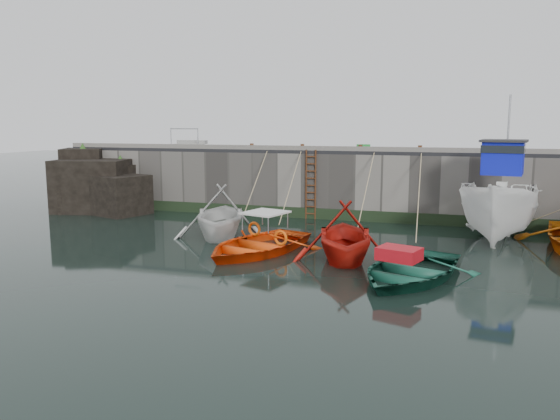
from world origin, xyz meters
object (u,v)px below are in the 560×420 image
(bollard_c, at_px, (360,148))
(boat_far_white, at_px, (501,207))
(ladder, at_px, (311,185))
(bollard_a, at_px, (252,146))
(boat_near_navy, at_px, (409,278))
(boat_near_white, at_px, (221,237))
(bollard_b, at_px, (302,147))
(boat_near_blacktrim, at_px, (344,259))
(fish_crate, at_px, (363,147))
(bollard_d, at_px, (420,149))
(bollard_e, at_px, (499,150))
(boat_near_blue, at_px, (257,252))

(bollard_c, bearing_deg, boat_far_white, -20.08)
(ladder, height_order, bollard_c, bollard_c)
(bollard_a, xyz_separation_m, bollard_c, (5.20, 0.00, 0.00))
(boat_far_white, xyz_separation_m, bollard_c, (-5.85, 2.14, 2.10))
(boat_near_navy, distance_m, bollard_c, 9.99)
(boat_near_white, distance_m, boat_far_white, 10.92)
(bollard_b, bearing_deg, boat_near_navy, -57.73)
(boat_near_blacktrim, bearing_deg, fish_crate, 82.11)
(bollard_d, bearing_deg, bollard_e, 0.00)
(boat_near_blacktrim, bearing_deg, ladder, 99.68)
(fish_crate, height_order, bollard_e, bollard_e)
(boat_near_blacktrim, bearing_deg, boat_near_white, 145.40)
(boat_near_blue, bearing_deg, bollard_a, 127.80)
(boat_near_blacktrim, relative_size, boat_near_navy, 0.89)
(boat_near_blue, xyz_separation_m, boat_far_white, (8.17, 5.11, 1.20))
(boat_far_white, bearing_deg, boat_near_white, -154.27)
(boat_near_white, relative_size, bollard_d, 16.01)
(boat_near_navy, xyz_separation_m, bollard_a, (-8.15, 8.95, 3.30))
(ladder, relative_size, bollard_b, 11.43)
(boat_near_white, xyz_separation_m, bollard_a, (-0.68, 5.34, 3.30))
(boat_near_white, bearing_deg, boat_near_navy, -44.22)
(boat_far_white, bearing_deg, fish_crate, 164.22)
(boat_near_navy, xyz_separation_m, fish_crate, (-2.90, 9.44, 3.30))
(boat_near_navy, xyz_separation_m, bollard_c, (-2.95, 8.95, 3.30))
(boat_near_white, bearing_deg, fish_crate, 33.41)
(boat_near_white, distance_m, bollard_b, 6.53)
(boat_near_navy, bearing_deg, boat_near_blacktrim, 163.43)
(boat_near_white, xyz_separation_m, bollard_b, (1.82, 5.34, 3.30))
(fish_crate, bearing_deg, boat_near_blacktrim, -98.50)
(boat_far_white, height_order, bollard_a, boat_far_white)
(bollard_d, bearing_deg, boat_near_navy, -87.74)
(boat_near_blue, bearing_deg, bollard_b, 109.13)
(ladder, relative_size, fish_crate, 5.35)
(bollard_b, height_order, bollard_d, same)
(boat_far_white, relative_size, bollard_b, 27.61)
(bollard_a, distance_m, bollard_d, 7.80)
(boat_near_navy, bearing_deg, bollard_c, 126.34)
(boat_far_white, bearing_deg, boat_near_blacktrim, -125.30)
(boat_near_blacktrim, height_order, boat_near_navy, boat_near_blacktrim)
(boat_far_white, bearing_deg, bollard_b, 174.56)
(bollard_c, bearing_deg, fish_crate, 83.40)
(boat_near_navy, bearing_deg, ladder, 138.97)
(boat_near_blue, bearing_deg, bollard_c, 88.39)
(boat_near_navy, relative_size, bollard_b, 16.99)
(bollard_e, bearing_deg, bollard_b, 180.00)
(boat_near_blue, distance_m, boat_near_navy, 5.55)
(ladder, xyz_separation_m, boat_near_blacktrim, (2.95, -7.10, -1.59))
(boat_near_white, distance_m, boat_near_blacktrim, 5.68)
(boat_near_blue, xyz_separation_m, bollard_d, (4.92, 7.25, 3.30))
(ladder, relative_size, boat_near_navy, 0.67)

